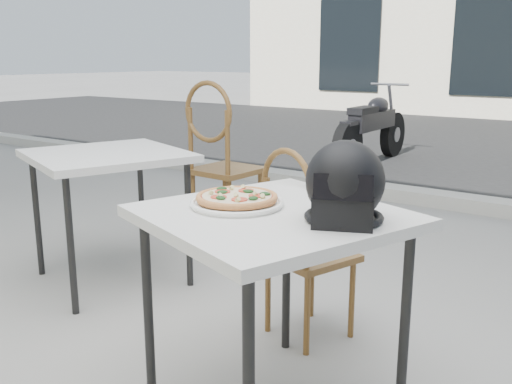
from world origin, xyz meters
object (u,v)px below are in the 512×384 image
Objects in this scene: cafe_chair_main at (300,235)px; cafe_table_side at (107,164)px; cafe_chair_side at (219,152)px; helmet at (345,186)px; motorcycle at (372,129)px; pizza at (237,197)px; cafe_table_main at (272,231)px; plate at (237,203)px.

cafe_chair_main reaches higher than cafe_table_side.
cafe_chair_side is at bearing 89.67° from cafe_table_side.
helmet is 0.18× the size of motorcycle.
helmet is at bearing -67.72° from motorcycle.
cafe_table_side is at bearing 158.20° from pizza.
motorcycle is at bearing 110.13° from cafe_table_main.
cafe_table_side is (-1.76, 0.49, -0.19)m from helmet.
cafe_table_side is 1.01m from cafe_chair_side.
cafe_chair_side is (-1.34, 1.55, -0.17)m from pizza.
cafe_table_side is at bearing 160.54° from cafe_table_main.
cafe_chair_side is (0.01, 1.01, -0.07)m from cafe_table_side.
cafe_chair_main is 0.47× the size of motorcycle.
pizza is at bearing 87.53° from plate.
cafe_table_side is at bearing -86.16° from motorcycle.
cafe_table_side is 0.53× the size of motorcycle.
helmet is at bearing -15.74° from cafe_table_side.
pizza reaches higher than plate.
plate is at bearing -176.02° from cafe_table_main.
cafe_chair_side is at bearing 134.02° from cafe_table_main.
helmet reaches higher than cafe_table_main.
plate is (-0.15, -0.01, 0.08)m from cafe_table_main.
motorcycle is (-1.64, 4.48, -0.08)m from cafe_chair_main.
plate is at bearing 133.92° from cafe_chair_side.
helmet reaches higher than cafe_table_side.
cafe_table_main is 1.59m from cafe_table_side.
pizza reaches higher than cafe_table_main.
cafe_chair_main is at bearing 108.84° from helmet.
helmet reaches higher than pizza.
helmet is 0.38× the size of cafe_chair_main.
pizza is 2.06m from cafe_chair_side.
cafe_chair_main reaches higher than cafe_table_main.
plate is 0.39× the size of cafe_chair_main.
cafe_table_main is 2.14m from cafe_chair_side.
cafe_chair_main is 1.63m from cafe_chair_side.
cafe_chair_main is (-0.20, 0.54, -0.19)m from cafe_table_main.
cafe_table_main is at bearing -70.43° from motorcycle.
cafe_table_side is (-1.35, 0.54, -0.10)m from pizza.
cafe_chair_main is at bearing 95.75° from plate.
cafe_table_side is (-1.29, -0.01, 0.19)m from cafe_chair_main.
plate reaches higher than cafe_table_side.
helmet is 5.43m from motorcycle.
motorcycle reaches higher than cafe_table_side.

